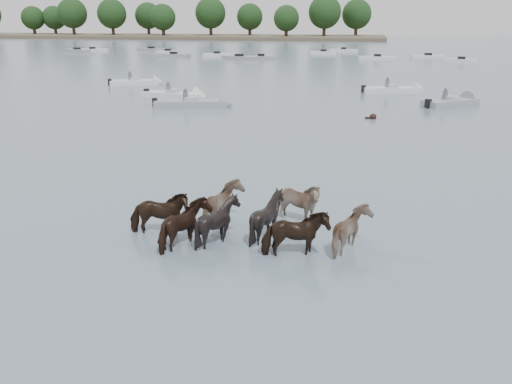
# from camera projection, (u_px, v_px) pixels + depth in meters

# --- Properties ---
(ground) EXTENTS (400.00, 400.00, 0.00)m
(ground) POSITION_uv_depth(u_px,v_px,m) (185.00, 224.00, 16.42)
(ground) COLOR #4F5F71
(ground) RESTS_ON ground
(shoreline) EXTENTS (160.00, 30.00, 1.00)m
(shoreline) POSITION_uv_depth(u_px,v_px,m) (130.00, 36.00, 169.15)
(shoreline) COLOR #4C4233
(shoreline) RESTS_ON ground
(pony_herd) EXTENTS (7.27, 4.02, 1.54)m
(pony_herd) POSITION_uv_depth(u_px,v_px,m) (247.00, 220.00, 15.24)
(pony_herd) COLOR black
(pony_herd) RESTS_ON ground
(swimming_pony) EXTENTS (0.72, 0.44, 0.44)m
(swimming_pony) POSITION_uv_depth(u_px,v_px,m) (372.00, 117.00, 33.60)
(swimming_pony) COLOR black
(swimming_pony) RESTS_ON ground
(motorboat_a) EXTENTS (5.62, 2.38, 1.92)m
(motorboat_a) POSITION_uv_depth(u_px,v_px,m) (182.00, 96.00, 41.88)
(motorboat_a) COLOR silver
(motorboat_a) RESTS_ON ground
(motorboat_b) EXTENTS (5.88, 2.87, 1.92)m
(motorboat_b) POSITION_uv_depth(u_px,v_px,m) (202.00, 104.00, 38.10)
(motorboat_b) COLOR gray
(motorboat_b) RESTS_ON ground
(motorboat_c) EXTENTS (5.59, 2.76, 1.92)m
(motorboat_c) POSITION_uv_depth(u_px,v_px,m) (400.00, 90.00, 45.30)
(motorboat_c) COLOR silver
(motorboat_c) RESTS_ON ground
(motorboat_d) EXTENTS (4.70, 4.18, 1.92)m
(motorboat_d) POSITION_uv_depth(u_px,v_px,m) (457.00, 102.00, 38.71)
(motorboat_d) COLOR gray
(motorboat_d) RESTS_ON ground
(motorboat_f) EXTENTS (5.19, 3.57, 1.92)m
(motorboat_f) POSITION_uv_depth(u_px,v_px,m) (142.00, 82.00, 50.59)
(motorboat_f) COLOR silver
(motorboat_f) RESTS_ON ground
(distant_flotilla) EXTENTS (102.29, 27.30, 0.93)m
(distant_flotilla) POSITION_uv_depth(u_px,v_px,m) (331.00, 55.00, 87.43)
(distant_flotilla) COLOR gray
(distant_flotilla) RESTS_ON ground
(treeline) EXTENTS (149.43, 21.57, 12.59)m
(treeline) POSITION_uv_depth(u_px,v_px,m) (132.00, 15.00, 167.02)
(treeline) COLOR #382619
(treeline) RESTS_ON ground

